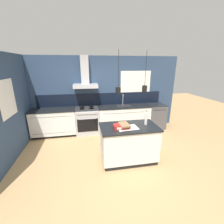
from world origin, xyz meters
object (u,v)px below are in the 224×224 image
Objects in this scene: oven_range at (87,120)px; bottle_on_island at (146,119)px; dishwasher at (155,116)px; book_stack at (124,126)px; red_supply_box at (119,127)px.

bottle_on_island is (1.38, -1.77, 0.61)m from oven_range.
book_stack is at bearing -133.14° from dishwasher.
dishwasher is (2.54, 0.00, 0.00)m from oven_range.
red_supply_box is (-1.85, -1.89, 0.50)m from dishwasher.
bottle_on_island is at bearing -123.19° from dishwasher.
bottle_on_island is 0.98× the size of book_stack.
oven_range is at bearing 113.38° from book_stack.
dishwasher is at bearing 45.63° from red_supply_box.
red_supply_box is at bearing -134.37° from dishwasher.
bottle_on_island is 0.59m from book_stack.
book_stack reaches higher than oven_range.
oven_range is 3.61× the size of red_supply_box.
oven_range is 1.00× the size of dishwasher.
oven_range is 2.47× the size of book_stack.
dishwasher is at bearing 46.86° from book_stack.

